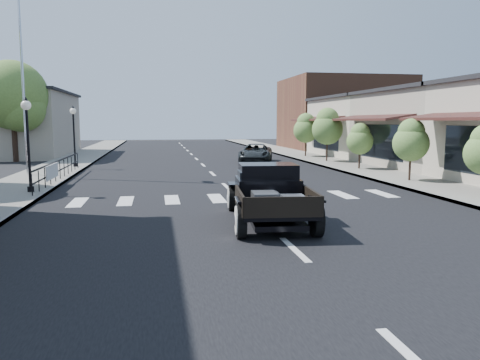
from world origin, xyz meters
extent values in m
plane|color=black|center=(0.00, 0.00, 0.00)|extent=(120.00, 120.00, 0.00)
cube|color=black|center=(0.00, 15.00, 0.01)|extent=(14.00, 80.00, 0.02)
cube|color=gray|center=(-8.50, 15.00, 0.07)|extent=(3.00, 80.00, 0.15)
cube|color=gray|center=(8.50, 15.00, 0.07)|extent=(3.00, 80.00, 0.15)
cube|color=#AAA18F|center=(-15.00, 28.00, 2.50)|extent=(10.00, 12.00, 5.00)
cube|color=#A49B89|center=(15.00, 13.00, 2.25)|extent=(10.00, 9.00, 4.50)
cube|color=beige|center=(15.00, 22.00, 2.25)|extent=(10.00, 9.00, 4.50)
cube|color=brown|center=(15.50, 32.00, 3.50)|extent=(11.00, 10.00, 7.00)
cylinder|color=silver|center=(-9.20, 12.00, 5.83)|extent=(0.12, 0.12, 11.35)
imported|color=black|center=(3.76, 18.58, 0.62)|extent=(3.23, 4.87, 1.24)
camera|label=1|loc=(-2.91, -12.53, 2.79)|focal=35.00mm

